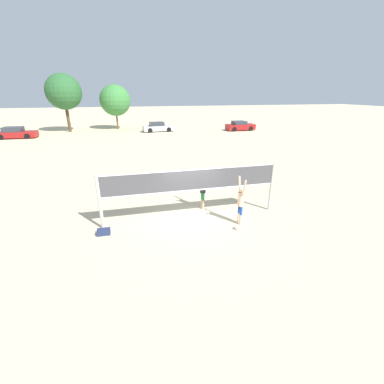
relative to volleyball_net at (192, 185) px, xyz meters
The scene contains 11 objects.
ground_plane 1.63m from the volleyball_net, ahead, with size 200.00×200.00×0.00m, color beige.
volleyball_net is the anchor object (origin of this frame).
player_spiker 2.21m from the volleyball_net, 27.76° to the right, with size 0.28×0.70×2.11m.
player_blocker 1.32m from the volleyball_net, 50.44° to the left, with size 0.28×0.70×2.07m.
volleyball 2.65m from the volleyball_net, 42.65° to the right, with size 0.21×0.21×0.21m.
gear_bag 4.16m from the volleyball_net, behind, with size 0.51×0.32×0.23m.
parked_car_near 30.00m from the volleyball_net, 62.15° to the left, with size 4.24×2.01×1.38m.
parked_car_mid 28.28m from the volleyball_net, 86.30° to the left, with size 4.57×2.16×1.36m.
parked_car_far 31.10m from the volleyball_net, 121.33° to the left, with size 4.65×1.89×1.41m.
tree_left_cluster 33.18m from the volleyball_net, 108.96° to the left, with size 4.82×4.82×7.87m.
tree_right_cluster 32.83m from the volleyball_net, 96.98° to the left, with size 4.54×4.54×6.52m.
Camera 1 is at (-2.53, -10.25, 5.41)m, focal length 24.00 mm.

